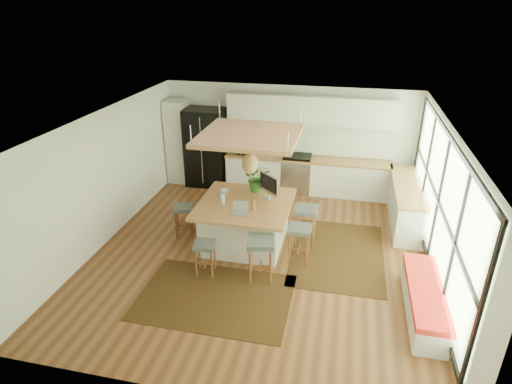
% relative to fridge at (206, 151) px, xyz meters
% --- Properties ---
extents(floor, '(7.00, 7.00, 0.00)m').
position_rel_fridge_xyz_m(floor, '(2.16, -3.15, -0.93)').
color(floor, '#562D18').
rests_on(floor, ground).
extents(ceiling, '(7.00, 7.00, 0.00)m').
position_rel_fridge_xyz_m(ceiling, '(2.16, -3.15, 1.78)').
color(ceiling, white).
rests_on(ceiling, ground).
extents(wall_back, '(6.50, 0.00, 6.50)m').
position_rel_fridge_xyz_m(wall_back, '(2.16, 0.35, 0.42)').
color(wall_back, silver).
rests_on(wall_back, ground).
extents(wall_front, '(6.50, 0.00, 6.50)m').
position_rel_fridge_xyz_m(wall_front, '(2.16, -6.65, 0.42)').
color(wall_front, silver).
rests_on(wall_front, ground).
extents(wall_left, '(0.00, 7.00, 7.00)m').
position_rel_fridge_xyz_m(wall_left, '(-1.09, -3.15, 0.42)').
color(wall_left, silver).
rests_on(wall_left, ground).
extents(wall_right, '(0.00, 7.00, 7.00)m').
position_rel_fridge_xyz_m(wall_right, '(5.41, -3.15, 0.42)').
color(wall_right, silver).
rests_on(wall_right, ground).
extents(window_wall, '(0.10, 6.20, 2.60)m').
position_rel_fridge_xyz_m(window_wall, '(5.38, -3.15, 0.47)').
color(window_wall, black).
rests_on(window_wall, wall_right).
extents(pantry, '(0.55, 0.60, 2.25)m').
position_rel_fridge_xyz_m(pantry, '(-0.79, 0.03, 0.20)').
color(pantry, silver).
rests_on(pantry, floor).
extents(back_counter_base, '(4.20, 0.60, 0.88)m').
position_rel_fridge_xyz_m(back_counter_base, '(2.71, 0.03, -0.49)').
color(back_counter_base, silver).
rests_on(back_counter_base, floor).
extents(back_counter_top, '(4.24, 0.64, 0.05)m').
position_rel_fridge_xyz_m(back_counter_top, '(2.71, 0.03, -0.03)').
color(back_counter_top, '#9A6136').
rests_on(back_counter_top, back_counter_base).
extents(backsplash, '(4.20, 0.02, 0.80)m').
position_rel_fridge_xyz_m(backsplash, '(2.71, 0.33, 0.43)').
color(backsplash, white).
rests_on(backsplash, wall_back).
extents(upper_cabinets, '(4.20, 0.34, 0.70)m').
position_rel_fridge_xyz_m(upper_cabinets, '(2.71, 0.17, 1.22)').
color(upper_cabinets, silver).
rests_on(upper_cabinets, wall_back).
extents(range, '(0.76, 0.62, 1.00)m').
position_rel_fridge_xyz_m(range, '(2.46, 0.03, -0.43)').
color(range, '#A5A5AA').
rests_on(range, floor).
extents(right_counter_base, '(0.60, 2.50, 0.88)m').
position_rel_fridge_xyz_m(right_counter_base, '(5.09, -1.15, -0.49)').
color(right_counter_base, silver).
rests_on(right_counter_base, floor).
extents(right_counter_top, '(0.64, 2.54, 0.05)m').
position_rel_fridge_xyz_m(right_counter_top, '(5.09, -1.15, -0.03)').
color(right_counter_top, '#9A6136').
rests_on(right_counter_top, right_counter_base).
extents(window_bench, '(0.52, 2.00, 0.50)m').
position_rel_fridge_xyz_m(window_bench, '(5.11, -4.35, -0.68)').
color(window_bench, silver).
rests_on(window_bench, floor).
extents(ceiling_panel, '(1.86, 1.86, 0.80)m').
position_rel_fridge_xyz_m(ceiling_panel, '(1.86, -2.75, 1.12)').
color(ceiling_panel, '#9A6136').
rests_on(ceiling_panel, ceiling).
extents(rug_near, '(2.60, 1.80, 0.01)m').
position_rel_fridge_xyz_m(rug_near, '(1.68, -4.71, -0.92)').
color(rug_near, black).
rests_on(rug_near, floor).
extents(rug_right, '(1.80, 2.60, 0.01)m').
position_rel_fridge_xyz_m(rug_right, '(3.69, -2.87, -0.92)').
color(rug_right, black).
rests_on(rug_right, floor).
extents(fridge, '(1.06, 0.84, 2.08)m').
position_rel_fridge_xyz_m(fridge, '(0.00, 0.00, 0.00)').
color(fridge, black).
rests_on(fridge, floor).
extents(island, '(1.85, 1.85, 0.93)m').
position_rel_fridge_xyz_m(island, '(1.77, -2.84, -0.46)').
color(island, '#9A6136').
rests_on(island, floor).
extents(stool_near_left, '(0.42, 0.42, 0.64)m').
position_rel_fridge_xyz_m(stool_near_left, '(1.31, -4.05, -0.57)').
color(stool_near_left, '#414747').
rests_on(stool_near_left, floor).
extents(stool_near_right, '(0.55, 0.55, 0.80)m').
position_rel_fridge_xyz_m(stool_near_right, '(2.33, -3.98, -0.57)').
color(stool_near_right, '#414747').
rests_on(stool_near_right, floor).
extents(stool_right_front, '(0.45, 0.45, 0.74)m').
position_rel_fridge_xyz_m(stool_right_front, '(2.94, -3.26, -0.57)').
color(stool_right_front, '#414747').
rests_on(stool_right_front, floor).
extents(stool_right_back, '(0.47, 0.47, 0.79)m').
position_rel_fridge_xyz_m(stool_right_back, '(2.97, -2.52, -0.57)').
color(stool_right_back, '#414747').
rests_on(stool_right_back, floor).
extents(stool_left_side, '(0.50, 0.50, 0.68)m').
position_rel_fridge_xyz_m(stool_left_side, '(0.40, -2.79, -0.57)').
color(stool_left_side, '#414747').
rests_on(stool_left_side, floor).
extents(laptop, '(0.32, 0.34, 0.23)m').
position_rel_fridge_xyz_m(laptop, '(1.79, -3.34, 0.12)').
color(laptop, '#A5A5AA').
rests_on(laptop, island).
extents(monitor, '(0.57, 0.54, 0.54)m').
position_rel_fridge_xyz_m(monitor, '(2.21, -2.56, 0.26)').
color(monitor, '#A5A5AA').
rests_on(monitor, island).
extents(microwave, '(0.52, 0.37, 0.32)m').
position_rel_fridge_xyz_m(microwave, '(1.01, 0.03, 0.16)').
color(microwave, '#A5A5AA').
rests_on(microwave, back_counter_top).
extents(island_plant, '(0.71, 0.75, 0.47)m').
position_rel_fridge_xyz_m(island_plant, '(1.89, -2.23, 0.24)').
color(island_plant, '#1E4C19').
rests_on(island_plant, island).
extents(island_bowl, '(0.24, 0.24, 0.05)m').
position_rel_fridge_xyz_m(island_bowl, '(1.23, -2.48, 0.03)').
color(island_bowl, silver).
rests_on(island_bowl, island).
extents(island_bottle_0, '(0.07, 0.07, 0.19)m').
position_rel_fridge_xyz_m(island_bottle_0, '(1.22, -2.74, 0.10)').
color(island_bottle_0, '#347FD3').
rests_on(island_bottle_0, island).
extents(island_bottle_1, '(0.07, 0.07, 0.19)m').
position_rel_fridge_xyz_m(island_bottle_1, '(1.37, -2.99, 0.10)').
color(island_bottle_1, white).
rests_on(island_bottle_1, island).
extents(island_bottle_2, '(0.07, 0.07, 0.19)m').
position_rel_fridge_xyz_m(island_bottle_2, '(2.02, -3.14, 0.10)').
color(island_bottle_2, brown).
rests_on(island_bottle_2, island).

